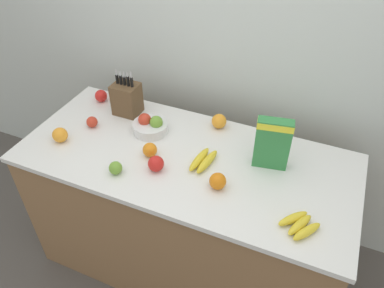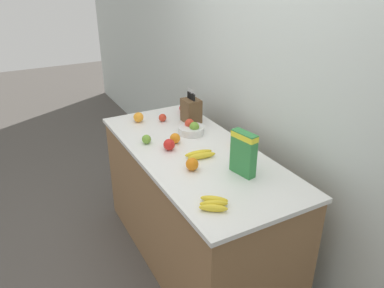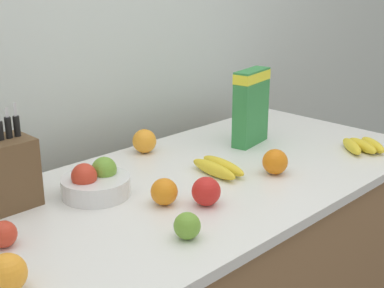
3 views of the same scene
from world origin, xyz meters
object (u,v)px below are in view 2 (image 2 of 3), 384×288
banana_bunch_left (214,204)px  orange_near_bowl (237,140)px  apple_front (146,139)px  apple_rightmost (169,145)px  cereal_box (244,151)px  fruit_bowl (191,129)px  knife_block (191,110)px  banana_bunch_right (200,154)px  orange_mid_right (192,164)px  orange_front_right (138,117)px  apple_by_knife_block (163,118)px  apple_rear (184,108)px  orange_mid_left (175,138)px

banana_bunch_left → orange_near_bowl: orange_near_bowl is taller
apple_front → apple_rightmost: (0.18, 0.10, 0.01)m
cereal_box → fruit_bowl: cereal_box is taller
cereal_box → orange_near_bowl: (-0.35, 0.20, -0.11)m
knife_block → banana_bunch_right: knife_block is taller
banana_bunch_right → orange_mid_right: size_ratio=2.47×
banana_bunch_left → orange_front_right: bearing=176.6°
banana_bunch_right → apple_by_knife_block: size_ratio=3.13×
orange_near_bowl → apple_rear: bearing=-177.5°
apple_front → apple_rightmost: bearing=30.1°
apple_rightmost → apple_front: bearing=-149.9°
cereal_box → apple_front: bearing=-162.6°
cereal_box → orange_mid_right: size_ratio=3.41×
knife_block → apple_rightmost: size_ratio=3.50×
banana_bunch_left → banana_bunch_right: banana_bunch_right is taller
cereal_box → apple_rightmost: (-0.52, -0.26, -0.11)m
orange_near_bowl → orange_mid_right: orange_near_bowl is taller
cereal_box → banana_bunch_right: (-0.32, -0.13, -0.13)m
apple_rear → orange_mid_left: size_ratio=1.00×
banana_bunch_right → apple_rightmost: size_ratio=2.47×
apple_rightmost → orange_mid_left: (-0.08, 0.09, -0.00)m
orange_near_bowl → orange_mid_right: bearing=-70.6°
banana_bunch_left → orange_mid_left: orange_mid_left is taller
apple_by_knife_block → orange_front_right: 0.20m
apple_rightmost → orange_near_bowl: 0.50m
banana_bunch_left → apple_rightmost: size_ratio=2.36×
knife_block → cereal_box: size_ratio=1.02×
banana_bunch_right → apple_front: 0.45m
banana_bunch_left → apple_rear: apple_rear is taller
fruit_bowl → orange_front_right: (-0.42, -0.28, 0.00)m
orange_front_right → orange_mid_left: (0.52, 0.09, -0.00)m
banana_bunch_left → banana_bunch_right: (-0.54, 0.22, 0.00)m
knife_block → orange_mid_left: bearing=-43.9°
fruit_bowl → orange_mid_right: bearing=-27.9°
orange_mid_left → orange_front_right: bearing=-170.3°
fruit_bowl → cereal_box: bearing=-1.1°
apple_front → orange_front_right: (-0.42, 0.10, 0.01)m
apple_front → apple_by_knife_block: apple_front is taller
banana_bunch_left → apple_rear: size_ratio=2.51×
cereal_box → banana_bunch_right: 0.37m
orange_near_bowl → orange_mid_right: size_ratio=1.04×
knife_block → orange_front_right: size_ratio=3.44×
cereal_box → apple_front: size_ratio=4.16×
orange_mid_left → banana_bunch_right: bearing=10.3°
fruit_bowl → apple_rear: size_ratio=2.61×
banana_bunch_left → orange_mid_left: bearing=168.5°
orange_mid_right → cereal_box: bearing=53.6°
banana_bunch_right → orange_mid_right: orange_mid_right is taller
banana_bunch_right → apple_front: size_ratio=3.01×
apple_rightmost → orange_near_bowl: size_ratio=0.95×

